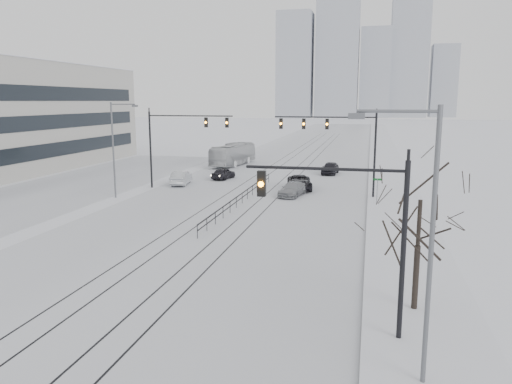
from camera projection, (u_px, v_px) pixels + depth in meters
name	position (u px, v px, depth m)	size (l,w,h in m)	color
road	(293.00, 163.00, 73.67)	(22.00, 260.00, 0.02)	silver
sidewalk_east	(387.00, 165.00, 70.69)	(5.00, 260.00, 0.16)	silver
curb	(369.00, 165.00, 71.23)	(0.10, 260.00, 0.12)	gray
parking_strip	(75.00, 186.00, 54.09)	(14.00, 60.00, 0.03)	silver
tram_rails	(265.00, 185.00, 54.49)	(5.30, 180.00, 0.01)	black
skyline	(362.00, 61.00, 271.86)	(96.00, 48.00, 72.00)	#9EA2AD
traffic_mast_near	(360.00, 224.00, 18.70)	(6.10, 0.37, 7.00)	black
traffic_mast_ne	(339.00, 137.00, 46.86)	(9.60, 0.37, 8.00)	black
traffic_mast_nw	(177.00, 136.00, 51.52)	(9.10, 0.37, 8.00)	black
street_light_east	(422.00, 230.00, 15.29)	(2.73, 0.25, 9.00)	#595B60
street_light_west	(116.00, 143.00, 46.65)	(2.73, 0.25, 9.00)	#595B60
bare_tree	(420.00, 212.00, 21.06)	(4.40, 4.40, 6.10)	black
median_fence	(242.00, 198.00, 44.81)	(0.06, 24.00, 1.00)	black
street_sign	(377.00, 187.00, 43.94)	(0.70, 0.06, 2.40)	#595B60
sedan_sb_inner	(223.00, 173.00, 58.73)	(1.59, 3.95, 1.35)	black
sedan_sb_outer	(181.00, 178.00, 54.78)	(1.57, 4.52, 1.49)	#B8BDC1
sedan_nb_front	(299.00, 183.00, 51.72)	(2.41, 5.24, 1.46)	black
sedan_nb_right	(293.00, 189.00, 48.29)	(1.85, 4.55, 1.32)	gray
sedan_nb_far	(330.00, 168.00, 62.74)	(1.79, 4.44, 1.51)	black
box_truck	(233.00, 155.00, 71.21)	(2.57, 10.97, 3.06)	#B7B9BB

